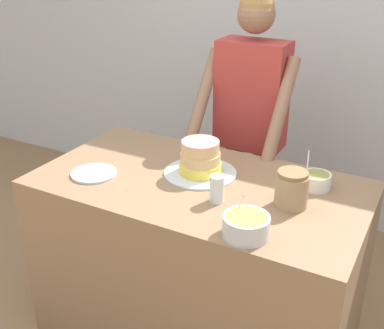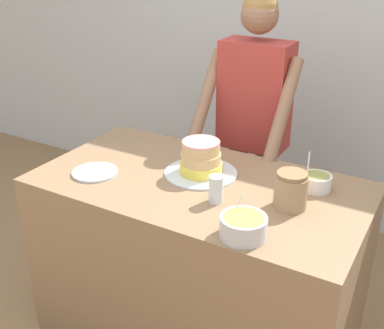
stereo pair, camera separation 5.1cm
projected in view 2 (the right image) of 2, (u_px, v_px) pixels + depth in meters
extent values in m
cube|color=silver|center=(309.00, 44.00, 3.32)|extent=(10.00, 0.05, 2.60)
cube|color=#8C6B4C|center=(198.00, 261.00, 2.46)|extent=(1.56, 0.84, 0.92)
cylinder|color=#2D2D38|center=(236.00, 202.00, 3.11)|extent=(0.12, 0.12, 0.83)
cylinder|color=#2D2D38|center=(262.00, 209.00, 3.03)|extent=(0.12, 0.12, 0.83)
cube|color=#B23833|center=(255.00, 96.00, 2.76)|extent=(0.39, 0.22, 0.62)
cylinder|color=#8E664C|center=(206.00, 98.00, 2.74)|extent=(0.07, 0.40, 0.53)
cylinder|color=#8E664C|center=(283.00, 111.00, 2.53)|extent=(0.07, 0.40, 0.53)
sphere|color=#8E664C|center=(260.00, 15.00, 2.57)|extent=(0.21, 0.21, 0.21)
sphere|color=olive|center=(260.00, 7.00, 2.56)|extent=(0.19, 0.19, 0.19)
cylinder|color=silver|center=(201.00, 173.00, 2.34)|extent=(0.36, 0.36, 0.01)
cylinder|color=#F2DB4C|center=(201.00, 167.00, 2.33)|extent=(0.21, 0.21, 0.05)
cylinder|color=#DBB275|center=(201.00, 158.00, 2.31)|extent=(0.19, 0.19, 0.05)
cylinder|color=#DBB275|center=(201.00, 148.00, 2.29)|extent=(0.18, 0.18, 0.05)
cylinder|color=pink|center=(201.00, 142.00, 2.27)|extent=(0.18, 0.18, 0.01)
cylinder|color=silver|center=(243.00, 227.00, 1.83)|extent=(0.18, 0.18, 0.09)
cylinder|color=#F2DB4C|center=(244.00, 219.00, 1.82)|extent=(0.16, 0.16, 0.01)
cylinder|color=silver|center=(235.00, 212.00, 1.87)|extent=(0.04, 0.06, 0.14)
cylinder|color=white|center=(317.00, 182.00, 2.18)|extent=(0.13, 0.13, 0.07)
cylinder|color=olive|center=(317.00, 176.00, 2.17)|extent=(0.11, 0.11, 0.01)
cylinder|color=silver|center=(308.00, 171.00, 2.17)|extent=(0.03, 0.07, 0.16)
cylinder|color=silver|center=(216.00, 189.00, 2.07)|extent=(0.06, 0.06, 0.12)
cylinder|color=silver|center=(95.00, 172.00, 2.35)|extent=(0.22, 0.22, 0.01)
cylinder|color=#9E7F5B|center=(291.00, 192.00, 2.03)|extent=(0.14, 0.14, 0.14)
cylinder|color=olive|center=(292.00, 175.00, 1.99)|extent=(0.13, 0.13, 0.02)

